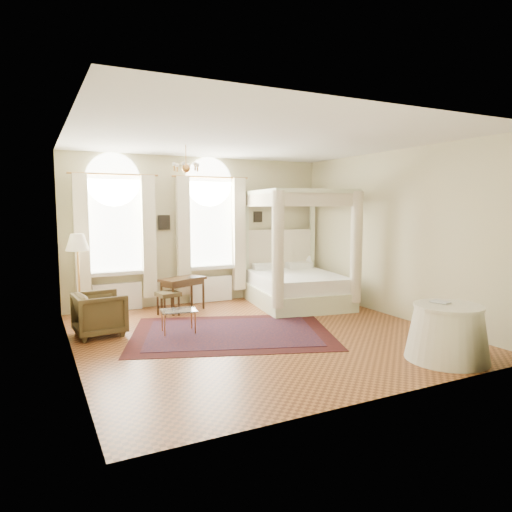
{
  "coord_description": "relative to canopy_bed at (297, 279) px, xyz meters",
  "views": [
    {
      "loc": [
        -3.49,
        -6.87,
        2.19
      ],
      "look_at": [
        0.12,
        0.4,
        1.31
      ],
      "focal_mm": 32.0,
      "sensor_mm": 36.0,
      "label": 1
    }
  ],
  "objects": [
    {
      "name": "canopy_bed",
      "position": [
        0.0,
        0.0,
        0.0
      ],
      "size": [
        2.24,
        2.61,
        2.55
      ],
      "color": "beige",
      "rests_on": "ground"
    },
    {
      "name": "oriental_rug",
      "position": [
        -2.24,
        -1.49,
        -0.57
      ],
      "size": [
        4.05,
        3.47,
        0.01
      ],
      "color": "#3E100E",
      "rests_on": "ground"
    },
    {
      "name": "nightstand_lamp",
      "position": [
        0.95,
        1.05,
        0.31
      ],
      "size": [
        0.3,
        0.3,
        0.45
      ],
      "color": "#AD7839",
      "rests_on": "nightstand"
    },
    {
      "name": "armchair",
      "position": [
        -4.3,
        -0.59,
        -0.21
      ],
      "size": [
        0.88,
        0.86,
        0.74
      ],
      "primitive_type": "imported",
      "rotation": [
        0.0,
        0.0,
        1.66
      ],
      "color": "#40331B",
      "rests_on": "ground"
    },
    {
      "name": "writing_desk",
      "position": [
        -2.48,
        0.56,
        0.02
      ],
      "size": [
        1.06,
        0.82,
        0.71
      ],
      "color": "#39220F",
      "rests_on": "ground"
    },
    {
      "name": "ground",
      "position": [
        -1.81,
        -1.74,
        -0.58
      ],
      "size": [
        6.0,
        6.0,
        0.0
      ],
      "primitive_type": "plane",
      "color": "#98572C",
      "rests_on": "ground"
    },
    {
      "name": "nightstand",
      "position": [
        0.89,
        0.96,
        -0.28
      ],
      "size": [
        0.52,
        0.5,
        0.59
      ],
      "primitive_type": "cube",
      "rotation": [
        0.0,
        0.0,
        -0.36
      ],
      "color": "#39220F",
      "rests_on": "ground"
    },
    {
      "name": "window_left",
      "position": [
        -3.71,
        1.13,
        0.91
      ],
      "size": [
        1.62,
        0.27,
        3.29
      ],
      "color": "white",
      "rests_on": "room_walls"
    },
    {
      "name": "coffee_table",
      "position": [
        -3.06,
        -1.06,
        -0.21
      ],
      "size": [
        0.65,
        0.5,
        0.41
      ],
      "color": "white",
      "rests_on": "ground"
    },
    {
      "name": "floor_lamp",
      "position": [
        -4.51,
        0.54,
        0.86
      ],
      "size": [
        0.43,
        0.43,
        1.69
      ],
      "color": "#AD7839",
      "rests_on": "ground"
    },
    {
      "name": "wall_pictures",
      "position": [
        -1.73,
        1.23,
        1.31
      ],
      "size": [
        2.54,
        0.03,
        0.39
      ],
      "color": "black",
      "rests_on": "room_walls"
    },
    {
      "name": "stool",
      "position": [
        -2.87,
        0.29,
        -0.18
      ],
      "size": [
        0.49,
        0.49,
        0.48
      ],
      "color": "#4A3D1F",
      "rests_on": "ground"
    },
    {
      "name": "room_walls",
      "position": [
        -1.81,
        -1.74,
        1.4
      ],
      "size": [
        6.0,
        6.0,
        6.0
      ],
      "color": "beige",
      "rests_on": "ground"
    },
    {
      "name": "book",
      "position": [
        -0.09,
        -3.99,
        0.23
      ],
      "size": [
        0.24,
        0.29,
        0.02
      ],
      "primitive_type": "imported",
      "rotation": [
        0.0,
        0.0,
        0.25
      ],
      "color": "black",
      "rests_on": "side_table"
    },
    {
      "name": "chandelier",
      "position": [
        -2.71,
        -0.54,
        2.33
      ],
      "size": [
        0.51,
        0.45,
        0.5
      ],
      "color": "#AD7839",
      "rests_on": "room_walls"
    },
    {
      "name": "window_right",
      "position": [
        -1.61,
        1.13,
        0.91
      ],
      "size": [
        1.62,
        0.27,
        3.29
      ],
      "color": "white",
      "rests_on": "room_walls"
    },
    {
      "name": "side_table",
      "position": [
        -0.0,
        -4.12,
        -0.19
      ],
      "size": [
        1.17,
        1.17,
        0.8
      ],
      "color": "white",
      "rests_on": "ground"
    },
    {
      "name": "laptop",
      "position": [
        -2.25,
        0.48,
        0.14
      ],
      "size": [
        0.33,
        0.21,
        0.03
      ],
      "primitive_type": "imported",
      "rotation": [
        0.0,
        0.0,
        3.13
      ],
      "color": "black",
      "rests_on": "writing_desk"
    }
  ]
}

